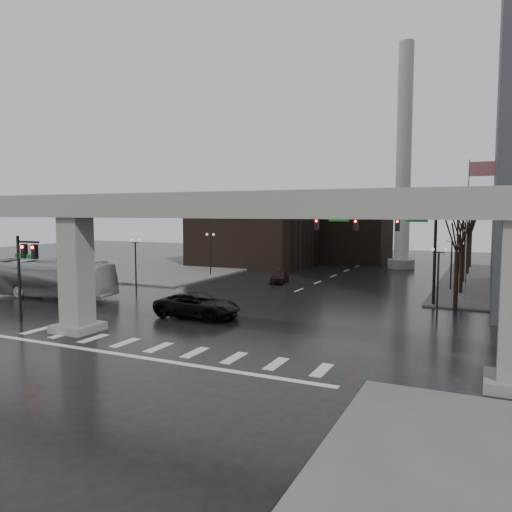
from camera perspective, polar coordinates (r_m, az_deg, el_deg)
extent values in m
plane|color=black|center=(29.94, -9.93, -9.80)|extent=(160.00, 160.00, 0.00)
cube|color=slate|center=(73.75, -10.48, -0.92)|extent=(28.00, 36.00, 0.15)
cube|color=gray|center=(28.96, -10.17, 5.70)|extent=(48.00, 2.20, 1.40)
cube|color=gray|center=(33.71, -19.83, -2.04)|extent=(1.60, 1.60, 7.30)
cube|color=gray|center=(34.28, -19.66, -7.69)|extent=(2.60, 2.60, 0.50)
cube|color=black|center=(72.53, 0.00, 2.96)|extent=(16.00, 14.00, 10.00)
cube|color=black|center=(78.03, 11.17, 2.28)|extent=(10.00, 10.00, 8.00)
cylinder|color=silver|center=(70.87, 16.53, 10.81)|extent=(2.00, 2.00, 30.00)
cylinder|color=gray|center=(70.84, 16.24, -0.85)|extent=(3.60, 3.60, 1.20)
cylinder|color=black|center=(42.81, 19.75, -0.12)|extent=(0.24, 0.24, 8.00)
cylinder|color=black|center=(43.61, 11.98, 4.37)|extent=(12.00, 0.18, 0.18)
cube|color=black|center=(43.04, 15.87, 3.41)|extent=(0.35, 0.30, 1.00)
cube|color=black|center=(43.74, 11.33, 3.53)|extent=(0.35, 0.30, 1.00)
cube|color=black|center=(44.70, 6.96, 3.62)|extent=(0.35, 0.30, 1.00)
sphere|color=#FF0C05|center=(42.86, 15.84, 3.81)|extent=(0.20, 0.20, 0.20)
cube|color=#0E6219|center=(42.82, 17.87, 3.96)|extent=(1.80, 0.05, 0.35)
cube|color=#0E6219|center=(44.11, 9.44, 4.16)|extent=(1.80, 0.05, 0.35)
cylinder|color=black|center=(38.40, -25.43, -2.37)|extent=(0.20, 0.20, 6.00)
cylinder|color=black|center=(37.40, -24.60, 1.47)|extent=(2.00, 0.14, 0.14)
cube|color=black|center=(37.75, -24.96, 0.50)|extent=(0.35, 0.30, 1.00)
cube|color=black|center=(36.99, -23.96, 0.45)|extent=(0.35, 0.30, 1.00)
cube|color=#0E6219|center=(37.85, -25.04, -0.02)|extent=(1.60, 0.05, 0.30)
cylinder|color=silver|center=(45.74, 22.95, 2.60)|extent=(0.12, 0.12, 12.00)
cube|color=red|center=(45.82, 24.44, 9.06)|extent=(2.00, 0.03, 1.20)
cylinder|color=black|center=(38.17, 20.05, -3.14)|extent=(0.14, 0.14, 4.80)
cube|color=black|center=(37.92, 20.16, 0.38)|extent=(0.90, 0.06, 0.06)
sphere|color=silver|center=(37.94, 19.49, 0.70)|extent=(0.32, 0.32, 0.32)
sphere|color=silver|center=(37.87, 20.85, 0.65)|extent=(0.32, 0.32, 0.32)
cylinder|color=black|center=(52.04, 21.41, -1.07)|extent=(0.14, 0.14, 4.80)
cube|color=black|center=(51.85, 21.49, 1.51)|extent=(0.90, 0.06, 0.06)
sphere|color=silver|center=(51.87, 21.00, 1.75)|extent=(0.32, 0.32, 0.32)
sphere|color=silver|center=(51.82, 22.00, 1.71)|extent=(0.32, 0.32, 0.32)
cylinder|color=black|center=(65.96, 22.19, 0.12)|extent=(0.14, 0.14, 4.80)
cube|color=black|center=(65.82, 22.26, 2.16)|extent=(0.90, 0.06, 0.06)
sphere|color=silver|center=(65.83, 21.87, 2.35)|extent=(0.32, 0.32, 0.32)
sphere|color=silver|center=(65.79, 22.66, 2.32)|extent=(0.32, 0.32, 0.32)
cylinder|color=black|center=(48.55, -13.58, -1.28)|extent=(0.14, 0.14, 4.80)
cube|color=black|center=(48.35, -13.64, 1.49)|extent=(0.90, 0.06, 0.06)
sphere|color=silver|center=(48.62, -14.06, 1.73)|extent=(0.32, 0.32, 0.32)
sphere|color=silver|center=(48.06, -13.22, 1.71)|extent=(0.32, 0.32, 0.32)
cylinder|color=black|center=(60.07, -5.23, 0.03)|extent=(0.14, 0.14, 4.80)
cube|color=black|center=(59.91, -5.25, 2.27)|extent=(0.90, 0.06, 0.06)
sphere|color=silver|center=(60.13, -5.62, 2.46)|extent=(0.32, 0.32, 0.32)
sphere|color=silver|center=(59.67, -4.87, 2.45)|extent=(0.32, 0.32, 0.32)
cylinder|color=black|center=(72.46, 0.36, 0.90)|extent=(0.14, 0.14, 4.80)
cube|color=black|center=(72.33, 0.36, 2.76)|extent=(0.90, 0.06, 0.06)
sphere|color=silver|center=(72.51, 0.03, 2.92)|extent=(0.32, 0.32, 0.32)
sphere|color=silver|center=(72.14, 0.68, 2.91)|extent=(0.32, 0.32, 0.32)
cylinder|color=black|center=(42.08, 21.89, -2.63)|extent=(0.34, 0.34, 4.55)
cylinder|color=black|center=(41.76, 22.05, 2.45)|extent=(0.12, 1.52, 2.98)
cylinder|color=black|center=(42.00, 22.74, 2.12)|extent=(0.83, 1.14, 2.51)
cylinder|color=black|center=(50.01, 22.40, -1.43)|extent=(0.34, 0.34, 4.66)
cylinder|color=black|center=(49.75, 22.55, 2.95)|extent=(0.12, 1.55, 3.05)
cylinder|color=black|center=(49.98, 23.13, 2.67)|extent=(0.85, 1.16, 2.57)
cylinder|color=black|center=(57.96, 22.78, -0.55)|extent=(0.34, 0.34, 4.76)
cylinder|color=black|center=(57.73, 22.91, 3.32)|extent=(0.12, 1.59, 3.11)
cylinder|color=black|center=(57.97, 23.40, 3.06)|extent=(0.86, 1.18, 2.62)
cylinder|color=black|center=(65.92, 23.06, 0.12)|extent=(0.34, 0.34, 4.87)
cylinder|color=black|center=(65.72, 23.18, 3.59)|extent=(0.12, 1.62, 3.18)
cylinder|color=black|center=(65.96, 23.62, 3.36)|extent=(0.88, 1.20, 2.68)
cylinder|color=black|center=(73.89, 23.28, 0.64)|extent=(0.34, 0.34, 4.97)
cylinder|color=black|center=(73.72, 23.39, 3.80)|extent=(0.12, 1.65, 3.25)
cylinder|color=black|center=(73.96, 23.78, 3.59)|extent=(0.89, 1.23, 2.74)
imported|color=black|center=(36.67, -6.70, -5.60)|extent=(6.39, 3.07, 1.76)
imported|color=#9F9FA3|center=(48.49, -22.44, -2.37)|extent=(12.48, 4.73, 3.39)
imported|color=black|center=(54.02, 2.70, -2.39)|extent=(2.10, 4.00, 1.30)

